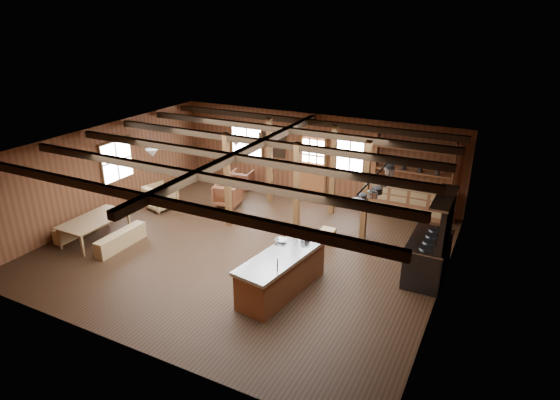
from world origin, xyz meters
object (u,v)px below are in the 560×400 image
Objects in this scene: armchair_a at (228,194)px; armchair_c at (161,197)px; commercial_range at (430,252)px; armchair_b at (242,180)px; dining_table at (97,230)px; kitchen_island at (282,273)px.

armchair_c reaches higher than armchair_a.
commercial_range reaches higher than armchair_b.
commercial_range is 2.48× the size of armchair_c.
commercial_range is at bearing -167.99° from armchair_c.
commercial_range is at bearing -75.34° from dining_table.
armchair_a is at bearing -130.76° from armchair_c.
armchair_a is 2.15m from armchair_c.
kitchen_island is at bearing 119.80° from armchair_b.
dining_table is 5.50m from armchair_b.
armchair_a is 0.95× the size of armchair_c.
kitchen_island is 6.18m from armchair_c.
armchair_a is at bearing 166.29° from commercial_range.
kitchen_island is 5.38m from armchair_a.
armchair_c reaches higher than dining_table.
armchair_c is (-1.38, -2.71, 0.06)m from armchair_b.
armchair_a is at bearing 144.27° from kitchen_island.
dining_table is at bearing -165.71° from commercial_range.
kitchen_island reaches higher than dining_table.
armchair_a reaches higher than dining_table.
armchair_b is at bearing -102.14° from armchair_c.
armchair_b is 3.04m from armchair_c.
kitchen_island is at bearing 170.61° from armchair_c.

